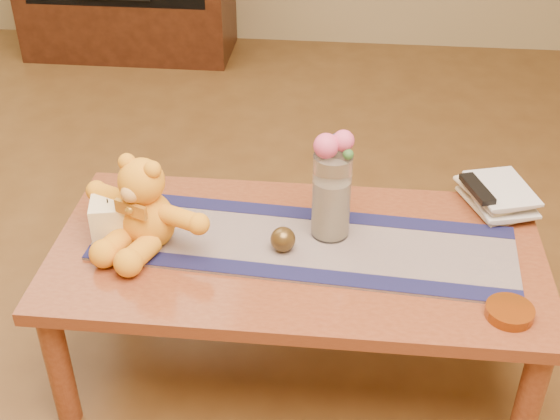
# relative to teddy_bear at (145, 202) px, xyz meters

# --- Properties ---
(floor) EXTENTS (5.50, 5.50, 0.00)m
(floor) POSITION_rel_teddy_bear_xyz_m (0.43, 0.01, -0.59)
(floor) COLOR #553618
(floor) RESTS_ON ground
(coffee_table_top) EXTENTS (1.40, 0.70, 0.04)m
(coffee_table_top) POSITION_rel_teddy_bear_xyz_m (0.43, 0.01, -0.16)
(coffee_table_top) COLOR brown
(coffee_table_top) RESTS_ON floor
(table_leg_fl) EXTENTS (0.07, 0.07, 0.41)m
(table_leg_fl) POSITION_rel_teddy_bear_xyz_m (-0.21, -0.28, -0.38)
(table_leg_fl) COLOR brown
(table_leg_fl) RESTS_ON floor
(table_leg_fr) EXTENTS (0.07, 0.07, 0.41)m
(table_leg_fr) POSITION_rel_teddy_bear_xyz_m (1.07, -0.28, -0.38)
(table_leg_fr) COLOR brown
(table_leg_fr) RESTS_ON floor
(table_leg_bl) EXTENTS (0.07, 0.07, 0.41)m
(table_leg_bl) POSITION_rel_teddy_bear_xyz_m (-0.21, 0.30, -0.38)
(table_leg_bl) COLOR brown
(table_leg_bl) RESTS_ON floor
(table_leg_br) EXTENTS (0.07, 0.07, 0.41)m
(table_leg_br) POSITION_rel_teddy_bear_xyz_m (1.07, 0.30, -0.38)
(table_leg_br) COLOR brown
(table_leg_br) RESTS_ON floor
(persian_runner) EXTENTS (1.22, 0.43, 0.01)m
(persian_runner) POSITION_rel_teddy_bear_xyz_m (0.44, 0.03, -0.13)
(persian_runner) COLOR #191C47
(persian_runner) RESTS_ON coffee_table_top
(runner_border_near) EXTENTS (1.20, 0.14, 0.00)m
(runner_border_near) POSITION_rel_teddy_bear_xyz_m (0.43, -0.11, -0.13)
(runner_border_near) COLOR #161742
(runner_border_near) RESTS_ON persian_runner
(runner_border_far) EXTENTS (1.20, 0.14, 0.00)m
(runner_border_far) POSITION_rel_teddy_bear_xyz_m (0.45, 0.18, -0.13)
(runner_border_far) COLOR #161742
(runner_border_far) RESTS_ON persian_runner
(teddy_bear) EXTENTS (0.47, 0.43, 0.26)m
(teddy_bear) POSITION_rel_teddy_bear_xyz_m (0.00, 0.00, 0.00)
(teddy_bear) COLOR orange
(teddy_bear) RESTS_ON persian_runner
(pillar_candle) EXTENTS (0.12, 0.12, 0.12)m
(pillar_candle) POSITION_rel_teddy_bear_xyz_m (-0.11, -0.00, -0.07)
(pillar_candle) COLOR #FFF0BB
(pillar_candle) RESTS_ON persian_runner
(candle_wick) EXTENTS (0.00, 0.00, 0.01)m
(candle_wick) POSITION_rel_teddy_bear_xyz_m (-0.11, -0.00, -0.00)
(candle_wick) COLOR black
(candle_wick) RESTS_ON pillar_candle
(glass_vase) EXTENTS (0.11, 0.11, 0.26)m
(glass_vase) POSITION_rel_teddy_bear_xyz_m (0.51, 0.08, 0.00)
(glass_vase) COLOR silver
(glass_vase) RESTS_ON persian_runner
(potpourri_fill) EXTENTS (0.09, 0.09, 0.18)m
(potpourri_fill) POSITION_rel_teddy_bear_xyz_m (0.51, 0.08, -0.04)
(potpourri_fill) COLOR beige
(potpourri_fill) RESTS_ON glass_vase
(rose_left) EXTENTS (0.07, 0.07, 0.07)m
(rose_left) POSITION_rel_teddy_bear_xyz_m (0.49, 0.07, 0.17)
(rose_left) COLOR #E04F7C
(rose_left) RESTS_ON glass_vase
(rose_right) EXTENTS (0.06, 0.06, 0.06)m
(rose_right) POSITION_rel_teddy_bear_xyz_m (0.54, 0.09, 0.18)
(rose_right) COLOR #E04F7C
(rose_right) RESTS_ON glass_vase
(blue_flower_back) EXTENTS (0.04, 0.04, 0.04)m
(blue_flower_back) POSITION_rel_teddy_bear_xyz_m (0.52, 0.12, 0.16)
(blue_flower_back) COLOR #47559A
(blue_flower_back) RESTS_ON glass_vase
(blue_flower_side) EXTENTS (0.04, 0.04, 0.04)m
(blue_flower_side) POSITION_rel_teddy_bear_xyz_m (0.48, 0.10, 0.15)
(blue_flower_side) COLOR #47559A
(blue_flower_side) RESTS_ON glass_vase
(leaf_sprig) EXTENTS (0.03, 0.03, 0.03)m
(leaf_sprig) POSITION_rel_teddy_bear_xyz_m (0.55, 0.06, 0.15)
(leaf_sprig) COLOR #33662D
(leaf_sprig) RESTS_ON glass_vase
(bronze_ball) EXTENTS (0.08, 0.08, 0.07)m
(bronze_ball) POSITION_rel_teddy_bear_xyz_m (0.39, -0.01, -0.09)
(bronze_ball) COLOR #503B1A
(bronze_ball) RESTS_ON persian_runner
(book_bottom) EXTENTS (0.24, 0.27, 0.02)m
(book_bottom) POSITION_rel_teddy_bear_xyz_m (0.94, 0.26, -0.13)
(book_bottom) COLOR beige
(book_bottom) RESTS_ON coffee_table_top
(book_lower) EXTENTS (0.21, 0.26, 0.02)m
(book_lower) POSITION_rel_teddy_bear_xyz_m (0.95, 0.26, -0.11)
(book_lower) COLOR beige
(book_lower) RESTS_ON book_bottom
(book_upper) EXTENTS (0.25, 0.27, 0.02)m
(book_upper) POSITION_rel_teddy_bear_xyz_m (0.94, 0.26, -0.09)
(book_upper) COLOR beige
(book_upper) RESTS_ON book_lower
(book_top) EXTENTS (0.22, 0.26, 0.02)m
(book_top) POSITION_rel_teddy_bear_xyz_m (0.95, 0.26, -0.07)
(book_top) COLOR beige
(book_top) RESTS_ON book_upper
(tv_remote) EXTENTS (0.10, 0.17, 0.02)m
(tv_remote) POSITION_rel_teddy_bear_xyz_m (0.95, 0.25, -0.05)
(tv_remote) COLOR black
(tv_remote) RESTS_ON book_top
(amber_dish) EXTENTS (0.12, 0.12, 0.03)m
(amber_dish) POSITION_rel_teddy_bear_xyz_m (0.98, -0.22, -0.12)
(amber_dish) COLOR #BF5914
(amber_dish) RESTS_ON coffee_table_top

